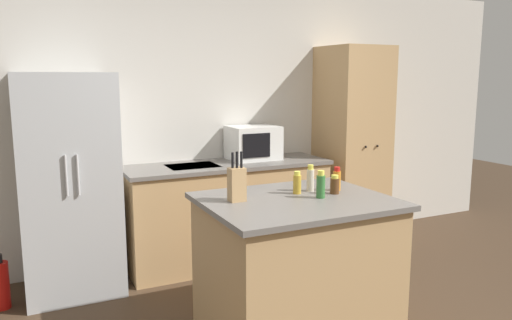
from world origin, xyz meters
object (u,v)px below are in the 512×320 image
(pantry_cabinet, at_px, (352,146))
(spice_bottle_amber_oil, at_px, (337,180))
(spice_bottle_green_herb, at_px, (321,185))
(spice_bottle_short_red, at_px, (335,185))
(spice_bottle_pale_salt, at_px, (310,179))
(spice_bottle_tall_dark, at_px, (297,183))
(knife_block, at_px, (237,183))
(fire_extinguisher, at_px, (0,285))
(microwave, at_px, (253,143))
(refrigerator, at_px, (68,185))

(pantry_cabinet, bearing_deg, spice_bottle_amber_oil, -129.55)
(spice_bottle_green_herb, bearing_deg, pantry_cabinet, 48.14)
(pantry_cabinet, bearing_deg, spice_bottle_green_herb, -131.86)
(spice_bottle_short_red, height_order, spice_bottle_pale_salt, spice_bottle_pale_salt)
(spice_bottle_tall_dark, relative_size, spice_bottle_amber_oil, 0.93)
(knife_block, distance_m, fire_extinguisher, 2.03)
(pantry_cabinet, height_order, knife_block, pantry_cabinet)
(spice_bottle_short_red, bearing_deg, knife_block, 171.71)
(spice_bottle_pale_salt, xyz_separation_m, fire_extinguisher, (-1.95, 1.16, -0.84))
(pantry_cabinet, distance_m, microwave, 1.07)
(microwave, relative_size, spice_bottle_pale_salt, 2.53)
(spice_bottle_tall_dark, bearing_deg, fire_extinguisher, 147.10)
(spice_bottle_amber_oil, xyz_separation_m, spice_bottle_pale_salt, (-0.17, 0.06, 0.01))
(refrigerator, distance_m, spice_bottle_green_herb, 2.03)
(pantry_cabinet, distance_m, spice_bottle_amber_oil, 1.79)
(microwave, xyz_separation_m, fire_extinguisher, (-2.20, -0.26, -0.90))
(spice_bottle_tall_dark, bearing_deg, refrigerator, 134.91)
(pantry_cabinet, xyz_separation_m, knife_block, (-1.87, -1.36, 0.05))
(spice_bottle_tall_dark, relative_size, spice_bottle_pale_salt, 0.84)
(spice_bottle_tall_dark, height_order, fire_extinguisher, spice_bottle_tall_dark)
(refrigerator, bearing_deg, spice_bottle_green_herb, -46.86)
(microwave, distance_m, fire_extinguisher, 2.39)
(spice_bottle_pale_salt, bearing_deg, pantry_cabinet, 45.14)
(pantry_cabinet, xyz_separation_m, spice_bottle_tall_dark, (-1.43, -1.35, 0.01))
(pantry_cabinet, relative_size, knife_block, 6.43)
(spice_bottle_green_herb, bearing_deg, microwave, 79.91)
(knife_block, bearing_deg, spice_bottle_short_red, -8.29)
(pantry_cabinet, height_order, microwave, pantry_cabinet)
(spice_bottle_green_herb, bearing_deg, refrigerator, 133.14)
(knife_block, height_order, spice_bottle_green_herb, knife_block)
(spice_bottle_green_herb, distance_m, spice_bottle_pale_salt, 0.20)
(refrigerator, distance_m, microwave, 1.69)
(spice_bottle_short_red, relative_size, spice_bottle_pale_salt, 0.70)
(spice_bottle_pale_salt, bearing_deg, spice_bottle_green_herb, -102.47)
(microwave, distance_m, spice_bottle_pale_salt, 1.44)
(spice_bottle_green_herb, bearing_deg, spice_bottle_amber_oil, 31.43)
(knife_block, xyz_separation_m, fire_extinguisher, (-1.40, 1.20, -0.87))
(refrigerator, height_order, pantry_cabinet, pantry_cabinet)
(spice_bottle_green_herb, bearing_deg, knife_block, 163.38)
(spice_bottle_green_herb, distance_m, fire_extinguisher, 2.49)
(spice_bottle_tall_dark, bearing_deg, microwave, 75.89)
(refrigerator, bearing_deg, fire_extinguisher, -166.59)
(pantry_cabinet, relative_size, fire_extinguisher, 4.79)
(knife_block, bearing_deg, refrigerator, 123.31)
(spice_bottle_green_herb, bearing_deg, spice_bottle_short_red, 21.35)
(refrigerator, xyz_separation_m, microwave, (1.67, 0.13, 0.22))
(microwave, bearing_deg, spice_bottle_amber_oil, -92.82)
(pantry_cabinet, xyz_separation_m, spice_bottle_pale_salt, (-1.31, -1.32, 0.02))
(knife_block, bearing_deg, spice_bottle_pale_salt, 4.09)
(knife_block, distance_m, spice_bottle_green_herb, 0.54)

